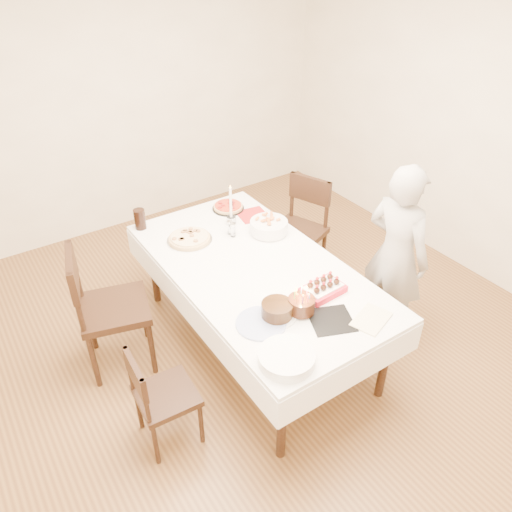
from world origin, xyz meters
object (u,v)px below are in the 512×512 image
chair_left_dessert (166,395)px  strawberry_box (323,289)px  chair_left_savory (115,309)px  taper_candle (231,205)px  pizza_white (190,238)px  pizza_pepperoni (228,207)px  cola_glass (140,219)px  layer_cake (277,310)px  pasta_bowl (269,227)px  chair_right_savory (296,233)px  birthday_cake (302,301)px  person (396,255)px  dining_table (256,306)px

chair_left_dessert → strawberry_box: (1.16, -0.09, 0.40)m
chair_left_savory → chair_left_dessert: chair_left_savory is taller
taper_candle → pizza_white: bearing=-174.1°
chair_left_dessert → pizza_pepperoni: bearing=-130.8°
pizza_white → strawberry_box: (0.45, -1.09, 0.01)m
pizza_pepperoni → pizza_white: bearing=-152.4°
pizza_pepperoni → strawberry_box: (-0.07, -1.36, 0.01)m
strawberry_box → pizza_white: bearing=112.3°
chair_left_dessert → cola_glass: bearing=-105.4°
layer_cake → pasta_bowl: bearing=57.9°
pizza_white → strawberry_box: strawberry_box is taller
chair_left_savory → taper_candle: size_ratio=2.88×
chair_right_savory → chair_left_savory: bearing=163.3°
pizza_white → layer_cake: bearing=-87.6°
pasta_bowl → birthday_cake: birthday_cake is taller
pizza_white → cola_glass: size_ratio=2.10×
pasta_bowl → layer_cake: bearing=-122.1°
chair_left_savory → pizza_white: (0.72, 0.17, 0.26)m
chair_right_savory → chair_left_dessert: chair_right_savory is taller
person → strawberry_box: person is taller
cola_glass → chair_right_savory: bearing=-18.6°
birthday_cake → strawberry_box: size_ratio=0.61×
dining_table → chair_left_dessert: size_ratio=2.79×
chair_left_dessert → taper_candle: bearing=-133.8°
birthday_cake → chair_left_dessert: bearing=169.8°
person → birthday_cake: person is taller
dining_table → layer_cake: 0.70m
chair_right_savory → chair_left_savory: size_ratio=0.94×
dining_table → taper_candle: bearing=74.6°
chair_left_savory → person: person is taller
chair_right_savory → taper_candle: size_ratio=2.71×
chair_left_savory → chair_left_dessert: 0.84m
pizza_white → cola_glass: cola_glass is taller
pasta_bowl → chair_right_savory: bearing=24.3°
pizza_pepperoni → cola_glass: cola_glass is taller
birthday_cake → pizza_white: bearing=99.8°
chair_left_dessert → cola_glass: cola_glass is taller
chair_left_dessert → cola_glass: size_ratio=4.51×
pizza_pepperoni → birthday_cake: (-0.32, -1.44, 0.07)m
person → pasta_bowl: bearing=31.1°
strawberry_box → pasta_bowl: bearing=80.4°
pizza_white → birthday_cake: bearing=-80.2°
pizza_white → pizza_pepperoni: (0.52, 0.27, 0.00)m
taper_candle → chair_left_dessert: bearing=-137.3°
chair_left_savory → strawberry_box: (1.17, -0.91, 0.27)m
taper_candle → pasta_bowl: bearing=-58.4°
cola_glass → birthday_cake: (0.44, -1.56, 0.01)m
cola_glass → dining_table: bearing=-63.9°
person → pizza_white: person is taller
chair_left_dessert → person: person is taller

